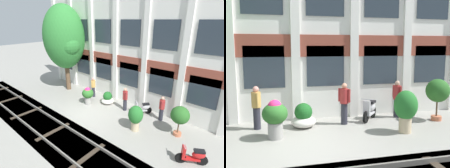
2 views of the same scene
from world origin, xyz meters
The scene contains 13 objects.
ground_plane centered at (0.00, 0.00, 0.00)m, with size 80.00×80.00×0.00m, color gray.
apartment_facade centered at (0.00, 3.18, 4.19)m, with size 15.34×0.64×8.42m.
rail_tracks centered at (0.00, -2.85, -0.13)m, with size 22.98×2.80×0.43m.
broadleaf_tree centered at (-4.49, 1.70, 4.48)m, with size 3.56×3.39×7.19m.
potted_plant_glazed_jar centered at (3.62, 0.32, 0.91)m, with size 0.84×0.84×1.53m.
potted_plant_stone_basin centered at (-0.91, 0.83, 0.78)m, with size 0.85×0.85×1.32m.
potted_plant_wide_bowl centered at (0.15, 1.84, 0.39)m, with size 0.95×0.95×0.94m.
potted_plant_tall_urn centered at (5.67, 1.43, 1.21)m, with size 0.97×0.97×1.74m.
scooter_near_curb centered at (3.01, 2.18, 0.44)m, with size 0.96×1.11×0.98m.
scooter_second_parked centered at (6.96, -0.16, 0.44)m, with size 1.23×0.82×0.98m.
resident_by_doorway centered at (-1.56, 2.02, 0.87)m, with size 0.34×0.52×1.63m.
resident_watching_tracks centered at (4.27, 2.29, 0.86)m, with size 0.34×0.51×1.61m.
resident_near_plants centered at (1.77, 1.85, 0.89)m, with size 0.42×0.38×1.65m.
Camera 1 is at (8.16, -7.03, 6.02)m, focal length 28.00 mm.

